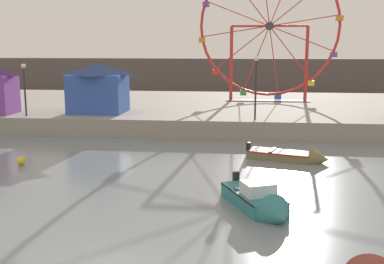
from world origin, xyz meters
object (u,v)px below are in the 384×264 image
at_px(motorboat_teal_painted, 261,202).
at_px(ferris_wheel_red_frame, 269,29).
at_px(carnival_booth_blue_tent, 98,87).
at_px(motorboat_olive_wood, 294,156).
at_px(mooring_buoy_orange, 21,161).
at_px(promenade_lamp_near, 24,82).
at_px(promenade_lamp_far, 256,79).

height_order(motorboat_teal_painted, ferris_wheel_red_frame, ferris_wheel_red_frame).
bearing_deg(ferris_wheel_red_frame, carnival_booth_blue_tent, -145.54).
xyz_separation_m(motorboat_olive_wood, ferris_wheel_red_frame, (-0.63, 17.25, 7.25)).
xyz_separation_m(motorboat_teal_painted, mooring_buoy_orange, (-11.96, 5.65, -0.13)).
xyz_separation_m(promenade_lamp_near, mooring_buoy_orange, (3.71, -8.59, -3.38)).
distance_m(ferris_wheel_red_frame, mooring_buoy_orange, 24.85).
xyz_separation_m(ferris_wheel_red_frame, promenade_lamp_near, (-17.05, -11.08, -3.90)).
bearing_deg(ferris_wheel_red_frame, motorboat_teal_painted, -93.10).
relative_size(motorboat_olive_wood, ferris_wheel_red_frame, 0.35).
height_order(ferris_wheel_red_frame, mooring_buoy_orange, ferris_wheel_red_frame).
relative_size(motorboat_olive_wood, promenade_lamp_far, 1.06).
bearing_deg(promenade_lamp_near, motorboat_olive_wood, -19.25).
bearing_deg(motorboat_olive_wood, ferris_wheel_red_frame, 109.86).
xyz_separation_m(motorboat_olive_wood, promenade_lamp_near, (-17.68, 6.17, 3.35)).
xyz_separation_m(ferris_wheel_red_frame, mooring_buoy_orange, (-13.34, -19.66, -7.28)).
bearing_deg(motorboat_olive_wood, promenade_lamp_far, 125.17).
relative_size(motorboat_olive_wood, carnival_booth_blue_tent, 1.04).
height_order(ferris_wheel_red_frame, promenade_lamp_far, ferris_wheel_red_frame).
relative_size(promenade_lamp_near, mooring_buoy_orange, 8.19).
bearing_deg(carnival_booth_blue_tent, motorboat_olive_wood, -32.93).
distance_m(motorboat_teal_painted, mooring_buoy_orange, 13.23).
height_order(motorboat_olive_wood, promenade_lamp_near, promenade_lamp_near).
relative_size(motorboat_teal_painted, motorboat_olive_wood, 0.96).
xyz_separation_m(motorboat_teal_painted, carnival_booth_blue_tent, (-11.25, 16.65, 2.71)).
bearing_deg(ferris_wheel_red_frame, motorboat_olive_wood, -87.90).
bearing_deg(promenade_lamp_far, ferris_wheel_red_frame, 83.15).
relative_size(motorboat_teal_painted, promenade_lamp_near, 1.18).
height_order(carnival_booth_blue_tent, promenade_lamp_far, promenade_lamp_far).
distance_m(promenade_lamp_near, promenade_lamp_far, 15.73).
distance_m(promenade_lamp_near, mooring_buoy_orange, 9.95).
bearing_deg(promenade_lamp_near, carnival_booth_blue_tent, 28.59).
distance_m(carnival_booth_blue_tent, mooring_buoy_orange, 11.38).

